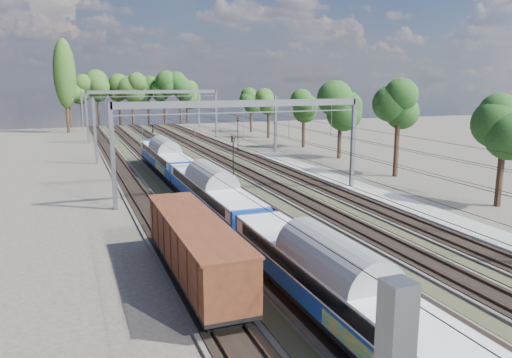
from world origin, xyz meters
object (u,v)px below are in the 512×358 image
object	(u,v)px
freight_boxcar	(195,246)
signal_far	(238,130)
worker	(153,129)
emu_train	(213,188)
signal_near	(233,155)

from	to	relation	value
freight_boxcar	signal_far	size ratio (longest dim) A/B	2.43
worker	signal_far	world-z (taller)	signal_far
freight_boxcar	worker	world-z (taller)	freight_boxcar
worker	emu_train	bearing A→B (deg)	168.05
signal_near	freight_boxcar	bearing A→B (deg)	-135.27
emu_train	freight_boxcar	size ratio (longest dim) A/B	4.43
emu_train	worker	size ratio (longest dim) A/B	31.44
worker	signal_near	size ratio (longest dim) A/B	0.35
signal_far	signal_near	bearing A→B (deg)	-95.88
emu_train	worker	world-z (taller)	emu_train
signal_near	signal_far	bearing A→B (deg)	48.10
emu_train	signal_near	distance (m)	11.03
worker	signal_near	bearing A→B (deg)	172.28
signal_near	signal_far	distance (m)	25.39
freight_boxcar	worker	xyz separation A→B (m)	(10.46, 77.02, -1.15)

